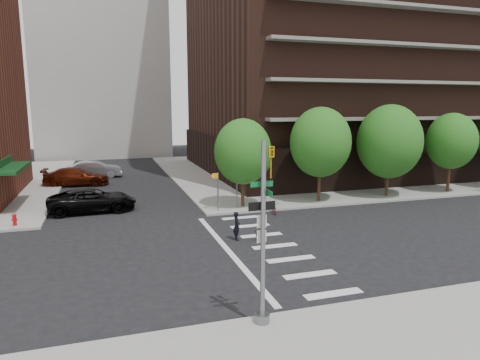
% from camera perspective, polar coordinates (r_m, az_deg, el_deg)
% --- Properties ---
extents(ground, '(120.00, 120.00, 0.00)m').
position_cam_1_polar(ground, '(21.59, -2.84, -9.57)').
color(ground, black).
rests_on(ground, ground).
extents(sidewalk_ne, '(39.00, 33.00, 0.15)m').
position_cam_1_polar(sidewalk_ne, '(50.73, 13.01, 1.52)').
color(sidewalk_ne, gray).
rests_on(sidewalk_ne, ground).
extents(crosswalk, '(3.85, 13.00, 0.01)m').
position_cam_1_polar(crosswalk, '(22.21, 2.75, -8.99)').
color(crosswalk, silver).
rests_on(crosswalk, ground).
extents(tree_a, '(4.00, 4.00, 5.90)m').
position_cam_1_polar(tree_a, '(29.81, 0.39, 3.81)').
color(tree_a, '#301E11').
rests_on(tree_a, sidewalk_ne).
extents(tree_b, '(4.50, 4.50, 6.65)m').
position_cam_1_polar(tree_b, '(32.12, 10.67, 4.96)').
color(tree_b, '#301E11').
rests_on(tree_b, sidewalk_ne).
extents(tree_c, '(5.00, 5.00, 6.80)m').
position_cam_1_polar(tree_c, '(35.35, 19.30, 4.85)').
color(tree_c, '#301E11').
rests_on(tree_c, sidewalk_ne).
extents(tree_d, '(4.00, 4.00, 6.20)m').
position_cam_1_polar(tree_d, '(39.24, 26.36, 4.67)').
color(tree_d, '#301E11').
rests_on(tree_d, sidewalk_ne).
extents(traffic_signal, '(0.90, 0.75, 6.00)m').
position_cam_1_polar(traffic_signal, '(13.81, 3.18, -9.04)').
color(traffic_signal, slate).
rests_on(traffic_signal, sidewalk_s).
extents(pedestrian_signal, '(2.18, 0.67, 2.60)m').
position_cam_1_polar(pedestrian_signal, '(29.10, -2.42, -0.71)').
color(pedestrian_signal, slate).
rests_on(pedestrian_signal, sidewalk_ne).
extents(fire_hydrant, '(0.24, 0.24, 0.73)m').
position_cam_1_polar(fire_hydrant, '(28.80, -27.86, -4.62)').
color(fire_hydrant, '#A50C0C').
rests_on(fire_hydrant, sidewalk_nw).
extents(parked_car_black, '(2.88, 5.90, 1.61)m').
position_cam_1_polar(parked_car_black, '(31.00, -19.09, -2.57)').
color(parked_car_black, black).
rests_on(parked_car_black, ground).
extents(parked_car_maroon, '(2.69, 5.84, 1.65)m').
position_cam_1_polar(parked_car_maroon, '(41.72, -21.00, 0.41)').
color(parked_car_maroon, '#491408').
rests_on(parked_car_maroon, ground).
extents(parked_car_silver, '(2.07, 5.34, 1.74)m').
position_cam_1_polar(parked_car_silver, '(45.74, -18.81, 1.37)').
color(parked_car_silver, '#98999F').
rests_on(parked_car_silver, ground).
extents(scooter, '(0.85, 1.60, 0.80)m').
position_cam_1_polar(scooter, '(29.11, 4.56, -3.65)').
color(scooter, maroon).
rests_on(scooter, ground).
extents(dog_walker, '(0.59, 0.41, 1.56)m').
position_cam_1_polar(dog_walker, '(23.22, -0.44, -6.14)').
color(dog_walker, black).
rests_on(dog_walker, ground).
extents(dog, '(0.67, 0.32, 0.56)m').
position_cam_1_polar(dog, '(23.33, 2.89, -7.17)').
color(dog, black).
rests_on(dog, ground).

